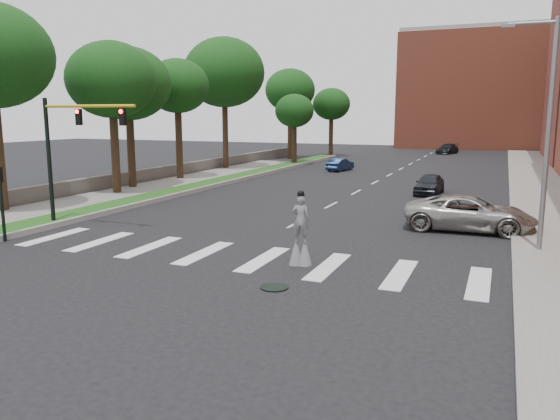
% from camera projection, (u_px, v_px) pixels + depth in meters
% --- Properties ---
extents(ground_plane, '(160.00, 160.00, 0.00)m').
position_uv_depth(ground_plane, '(221.00, 263.00, 20.24)').
color(ground_plane, black).
rests_on(ground_plane, ground).
extents(grass_median, '(2.00, 60.00, 0.25)m').
position_uv_depth(grass_median, '(213.00, 183.00, 42.73)').
color(grass_median, '#1A4714').
rests_on(grass_median, ground).
extents(median_curb, '(0.20, 60.00, 0.28)m').
position_uv_depth(median_curb, '(225.00, 183.00, 42.34)').
color(median_curb, '#969691').
rests_on(median_curb, ground).
extents(sidewalk_left, '(4.00, 60.00, 0.18)m').
position_uv_depth(sidewalk_left, '(95.00, 199.00, 34.75)').
color(sidewalk_left, slate).
rests_on(sidewalk_left, ground).
extents(sidewalk_right, '(5.00, 90.00, 0.18)m').
position_uv_depth(sidewalk_right, '(548.00, 191.00, 38.33)').
color(sidewalk_right, slate).
rests_on(sidewalk_right, ground).
extents(stone_wall, '(0.50, 56.00, 1.10)m').
position_uv_depth(stone_wall, '(168.00, 172.00, 46.54)').
color(stone_wall, '#56504A').
rests_on(stone_wall, ground).
extents(manhole, '(0.90, 0.90, 0.04)m').
position_uv_depth(manhole, '(274.00, 287.00, 17.29)').
color(manhole, black).
rests_on(manhole, ground).
extents(building_backdrop, '(26.00, 14.00, 18.00)m').
position_uv_depth(building_backdrop, '(485.00, 91.00, 87.51)').
color(building_backdrop, '#AB4E36').
rests_on(building_backdrop, ground).
extents(streetlight, '(2.05, 0.20, 9.00)m').
position_uv_depth(streetlight, '(546.00, 128.00, 20.78)').
color(streetlight, slate).
rests_on(streetlight, ground).
extents(traffic_signal, '(5.30, 0.23, 6.20)m').
position_uv_depth(traffic_signal, '(67.00, 142.00, 25.90)').
color(traffic_signal, black).
rests_on(traffic_signal, ground).
extents(secondary_signal, '(0.25, 0.21, 3.23)m').
position_uv_depth(secondary_signal, '(1.00, 197.00, 23.29)').
color(secondary_signal, black).
rests_on(secondary_signal, ground).
extents(stilt_performer, '(0.84, 0.57, 2.76)m').
position_uv_depth(stilt_performer, '(301.00, 236.00, 19.76)').
color(stilt_performer, black).
rests_on(stilt_performer, ground).
extents(suv_crossing, '(5.97, 2.83, 1.65)m').
position_uv_depth(suv_crossing, '(470.00, 213.00, 25.69)').
color(suv_crossing, '#AAA8A1').
rests_on(suv_crossing, ground).
extents(car_near, '(1.81, 4.19, 1.41)m').
position_uv_depth(car_near, '(429.00, 184.00, 37.45)').
color(car_near, black).
rests_on(car_near, ground).
extents(car_mid, '(1.95, 3.86, 1.21)m').
position_uv_depth(car_mid, '(340.00, 165.00, 52.82)').
color(car_mid, '#152449').
rests_on(car_mid, ground).
extents(car_far, '(3.15, 5.02, 1.36)m').
position_uv_depth(car_far, '(447.00, 149.00, 75.41)').
color(car_far, black).
rests_on(car_far, ground).
extents(tree_2, '(6.12, 6.12, 10.18)m').
position_uv_depth(tree_2, '(128.00, 84.00, 38.85)').
color(tree_2, black).
rests_on(tree_2, ground).
extents(tree_3, '(5.14, 5.14, 9.87)m').
position_uv_depth(tree_3, '(177.00, 87.00, 44.11)').
color(tree_3, black).
rests_on(tree_3, ground).
extents(tree_4, '(7.84, 7.84, 12.72)m').
position_uv_depth(tree_4, '(224.00, 73.00, 52.56)').
color(tree_4, black).
rests_on(tree_4, ground).
extents(tree_5, '(6.04, 6.04, 10.84)m').
position_uv_depth(tree_5, '(290.00, 91.00, 65.73)').
color(tree_5, black).
rests_on(tree_5, ground).
extents(tree_6, '(4.17, 4.17, 7.56)m').
position_uv_depth(tree_6, '(294.00, 111.00, 58.21)').
color(tree_6, black).
rests_on(tree_6, ground).
extents(tree_7, '(4.79, 4.79, 8.74)m').
position_uv_depth(tree_7, '(331.00, 105.00, 69.86)').
color(tree_7, black).
rests_on(tree_7, ground).
extents(tree_8, '(5.91, 5.91, 10.19)m').
position_uv_depth(tree_8, '(111.00, 80.00, 35.97)').
color(tree_8, black).
rests_on(tree_8, ground).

